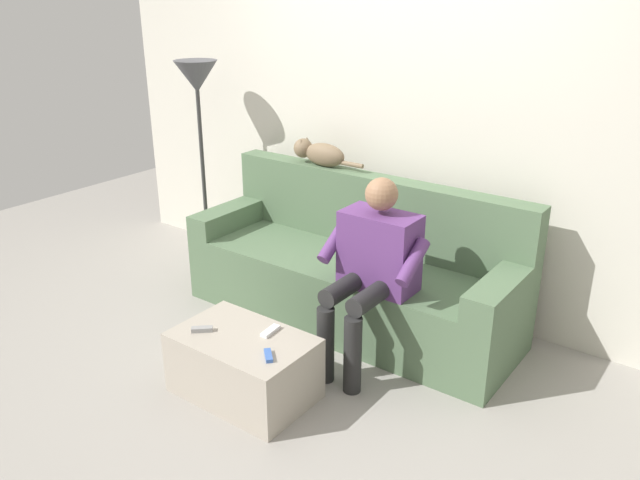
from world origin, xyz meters
TOP-DOWN VIEW (x-y plane):
  - ground_plane at (0.00, 0.60)m, footprint 8.00×8.00m
  - back_wall at (0.00, -0.62)m, footprint 4.94×0.06m
  - couch at (0.00, -0.13)m, footprint 2.21×0.73m
  - coffee_table at (0.00, 0.93)m, footprint 0.74×0.48m
  - person_solo_seated at (-0.37, 0.24)m, footprint 0.59×0.56m
  - cat_on_backrest at (0.46, -0.37)m, footprint 0.56×0.13m
  - remote_white at (-0.09, 0.81)m, footprint 0.06×0.13m
  - remote_blue at (-0.24, 1.00)m, footprint 0.10×0.10m
  - remote_gray at (0.21, 1.02)m, footprint 0.11×0.10m
  - floor_lamp at (1.45, -0.22)m, footprint 0.31×0.31m

SIDE VIEW (x-z plane):
  - ground_plane at x=0.00m, z-range 0.00..0.00m
  - coffee_table at x=0.00m, z-range 0.00..0.36m
  - couch at x=0.00m, z-range -0.14..0.78m
  - remote_blue at x=-0.24m, z-range 0.36..0.37m
  - remote_white at x=-0.09m, z-range 0.36..0.37m
  - remote_gray at x=0.21m, z-range 0.36..0.38m
  - person_solo_seated at x=-0.37m, z-range 0.08..1.18m
  - cat_on_backrest at x=0.46m, z-range 0.93..1.10m
  - back_wall at x=0.00m, z-range 0.00..2.44m
  - floor_lamp at x=1.45m, z-range 0.57..2.14m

